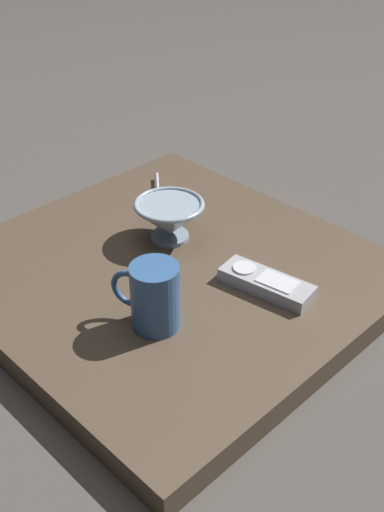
# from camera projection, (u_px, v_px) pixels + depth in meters

# --- Properties ---
(ground_plane) EXTENTS (6.00, 6.00, 0.00)m
(ground_plane) POSITION_uv_depth(u_px,v_px,m) (169.00, 287.00, 1.07)
(ground_plane) COLOR #47423D
(table) EXTENTS (0.61, 0.64, 0.04)m
(table) POSITION_uv_depth(u_px,v_px,m) (169.00, 277.00, 1.06)
(table) COLOR #4C3D2D
(table) RESTS_ON ground
(cereal_bowl) EXTENTS (0.12, 0.12, 0.07)m
(cereal_bowl) POSITION_uv_depth(u_px,v_px,m) (169.00, 219.00, 1.10)
(cereal_bowl) COLOR #8C9EAD
(cereal_bowl) RESTS_ON table
(coffee_mug) EXTENTS (0.07, 0.10, 0.10)m
(coffee_mug) POSITION_uv_depth(u_px,v_px,m) (154.00, 296.00, 0.90)
(coffee_mug) COLOR #33598C
(coffee_mug) RESTS_ON table
(teaspoon) EXTENTS (0.10, 0.12, 0.02)m
(teaspoon) POSITION_uv_depth(u_px,v_px,m) (158.00, 201.00, 1.21)
(teaspoon) COLOR silver
(teaspoon) RESTS_ON table
(tv_remote_near) EXTENTS (0.08, 0.16, 0.03)m
(tv_remote_near) POSITION_uv_depth(u_px,v_px,m) (266.00, 283.00, 0.99)
(tv_remote_near) COLOR #9E9EA3
(tv_remote_near) RESTS_ON table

